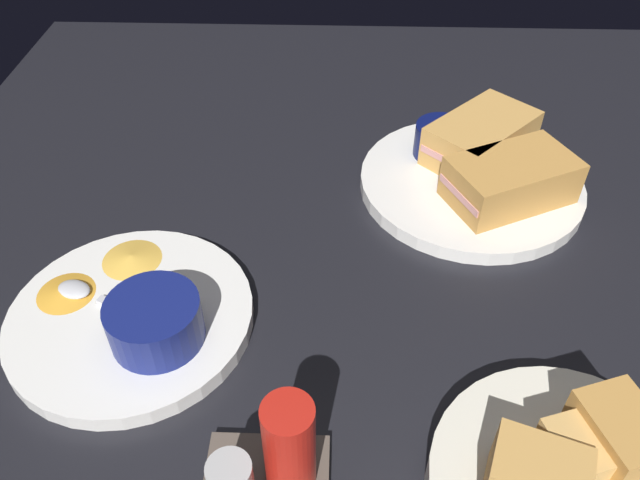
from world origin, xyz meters
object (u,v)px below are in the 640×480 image
object	(u,v)px
plate_sandwich_main	(470,184)
spoon_by_dark_ramekin	(475,170)
spoon_by_gravy_ramekin	(86,294)
sandwich_half_near	(511,180)
ramekin_light_gravy	(155,320)
plate_chips_companion	(132,317)
ramekin_dark_sauce	(441,139)
sandwich_half_far	(481,138)
condiment_caddy	(269,472)

from	to	relation	value
plate_sandwich_main	spoon_by_dark_ramekin	distance (cm)	1.58
plate_sandwich_main	spoon_by_gravy_ramekin	world-z (taller)	spoon_by_gravy_ramekin
sandwich_half_near	spoon_by_dark_ramekin	world-z (taller)	sandwich_half_near
spoon_by_dark_ramekin	ramekin_light_gravy	world-z (taller)	ramekin_light_gravy
plate_sandwich_main	ramekin_light_gravy	bearing A→B (deg)	38.24
sandwich_half_near	plate_chips_companion	size ratio (longest dim) A/B	0.69
plate_sandwich_main	ramekin_dark_sauce	bearing A→B (deg)	-55.55
sandwich_half_near	spoon_by_gravy_ramekin	world-z (taller)	sandwich_half_near
sandwich_half_far	spoon_by_dark_ramekin	bearing A→B (deg)	75.55
ramekin_dark_sauce	plate_chips_companion	bearing A→B (deg)	40.31
sandwich_half_far	spoon_by_dark_ramekin	distance (cm)	4.22
sandwich_half_far	ramekin_dark_sauce	world-z (taller)	sandwich_half_far
spoon_by_gravy_ramekin	condiment_caddy	distance (cm)	25.29
spoon_by_gravy_ramekin	condiment_caddy	size ratio (longest dim) A/B	1.02
plate_sandwich_main	spoon_by_dark_ramekin	size ratio (longest dim) A/B	3.10
plate_sandwich_main	plate_chips_companion	world-z (taller)	same
sandwich_half_far	ramekin_dark_sauce	distance (cm)	4.55
sandwich_half_near	sandwich_half_far	distance (cm)	8.23
sandwich_half_near	spoon_by_dark_ramekin	bearing A→B (deg)	-57.30
plate_chips_companion	spoon_by_gravy_ramekin	distance (cm)	4.87
spoon_by_dark_ramekin	plate_chips_companion	size ratio (longest dim) A/B	0.37
plate_sandwich_main	ramekin_light_gravy	size ratio (longest dim) A/B	3.14
sandwich_half_far	plate_chips_companion	xyz separation A→B (cm)	(34.82, 25.61, -3.20)
sandwich_half_near	sandwich_half_far	world-z (taller)	same
spoon_by_gravy_ramekin	spoon_by_dark_ramekin	bearing A→B (deg)	-152.05
plate_sandwich_main	sandwich_half_far	size ratio (longest dim) A/B	1.71
plate_sandwich_main	plate_chips_companion	size ratio (longest dim) A/B	1.14
ramekin_dark_sauce	spoon_by_dark_ramekin	xyz separation A→B (cm)	(-3.61, 3.67, -1.72)
spoon_by_gravy_ramekin	condiment_caddy	world-z (taller)	condiment_caddy
sandwich_half_near	ramekin_light_gravy	world-z (taller)	sandwich_half_near
sandwich_half_near	ramekin_dark_sauce	bearing A→B (deg)	-51.43
spoon_by_dark_ramekin	sandwich_half_far	bearing A→B (deg)	-104.45
sandwich_half_near	plate_chips_companion	world-z (taller)	sandwich_half_near
plate_sandwich_main	ramekin_dark_sauce	size ratio (longest dim) A/B	4.05
plate_sandwich_main	spoon_by_gravy_ramekin	size ratio (longest dim) A/B	2.57
plate_sandwich_main	ramekin_light_gravy	xyz separation A→B (cm)	(30.18, 23.79, 3.00)
ramekin_dark_sauce	spoon_by_dark_ramekin	distance (cm)	5.43
spoon_by_dark_ramekin	plate_sandwich_main	bearing A→B (deg)	66.11
ramekin_dark_sauce	spoon_by_gravy_ramekin	size ratio (longest dim) A/B	0.63
sandwich_half_far	plate_sandwich_main	bearing A→B (deg)	73.45
sandwich_half_far	spoon_by_gravy_ramekin	size ratio (longest dim) A/B	1.50
ramekin_dark_sauce	plate_chips_companion	distance (cm)	39.82
ramekin_dark_sauce	plate_sandwich_main	bearing A→B (deg)	124.45
ramekin_dark_sauce	ramekin_light_gravy	xyz separation A→B (cm)	(27.00, 28.43, 0.12)
plate_sandwich_main	ramekin_dark_sauce	xyz separation A→B (cm)	(3.18, -4.64, 2.88)
spoon_by_dark_ramekin	ramekin_light_gravy	size ratio (longest dim) A/B	1.01
plate_sandwich_main	ramekin_dark_sauce	world-z (taller)	ramekin_dark_sauce
ramekin_dark_sauce	plate_chips_companion	size ratio (longest dim) A/B	0.28
sandwich_half_near	condiment_caddy	world-z (taller)	condiment_caddy
sandwich_half_near	condiment_caddy	xyz separation A→B (cm)	(22.68, 33.13, -0.59)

